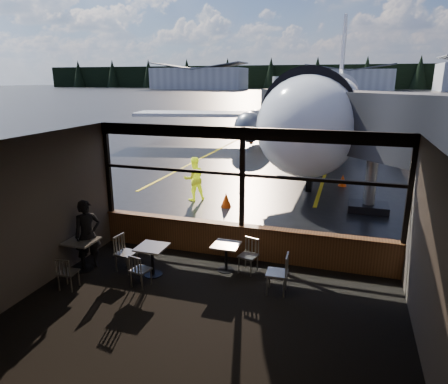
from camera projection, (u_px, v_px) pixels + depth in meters
The scene contains 33 objects.
ground_plane at pixel (344, 95), 120.94m from camera, with size 520.00×520.00×0.00m, color black.
carpet_floor at pixel (202, 318), 8.04m from camera, with size 8.00×6.00×0.01m, color black.
ceiling at pixel (200, 146), 7.09m from camera, with size 8.00×6.00×0.04m, color #38332D.
wall_left at pixel (30, 216), 8.73m from camera, with size 0.04×6.00×3.50m, color #4D453E.
wall_right at pixel (434, 266), 6.41m from camera, with size 0.04×6.00×3.50m, color #4D453E.
wall_back at pixel (113, 328), 4.82m from camera, with size 8.00×0.04×3.50m, color #4D453E.
window_sill at pixel (241, 242), 10.68m from camera, with size 8.00×0.28×0.90m, color brown.
window_header at pixel (243, 133), 9.89m from camera, with size 8.00×0.18×0.30m, color black.
mullion_left at pixel (108, 168), 11.34m from camera, with size 0.12×0.12×2.60m, color black.
mullion_centre at pixel (242, 178), 10.20m from camera, with size 0.12×0.12×2.60m, color black.
mullion_right at pixel (410, 191), 9.06m from camera, with size 0.12×0.12×2.60m, color black.
window_transom at pixel (242, 175), 10.17m from camera, with size 8.00×0.10×0.08m, color black.
airliner at pixel (333, 67), 26.62m from camera, with size 29.61×35.53×10.86m, color white, non-canonical shape.
jet_bridge at pixel (380, 150), 14.20m from camera, with size 8.35×10.20×4.45m, color #2A2A2C, non-canonical shape.
cafe_table_near at pixel (226, 257), 9.96m from camera, with size 0.65×0.65×0.71m, color #9C9890, non-canonical shape.
cafe_table_mid at pixel (152, 261), 9.72m from camera, with size 0.69×0.69×0.76m, color #AAA59C, non-canonical shape.
cafe_table_left at pixel (83, 255), 9.99m from camera, with size 0.73×0.73×0.80m, color #9F9C93, non-canonical shape.
chair_near_e at pixel (277, 273), 8.87m from camera, with size 0.53×0.53×0.96m, color #BBB6A9, non-canonical shape.
chair_near_n at pixel (248, 256), 9.84m from camera, with size 0.48×0.48×0.87m, color #B5B0A3, non-canonical shape.
chair_mid_s at pixel (141, 270), 9.17m from camera, with size 0.45×0.45×0.82m, color #AEA99D, non-canonical shape.
chair_mid_w at pixel (126, 254), 9.91m from camera, with size 0.51×0.51×0.94m, color #ABA69A, non-canonical shape.
chair_left_s at pixel (68, 273), 9.08m from camera, with size 0.44×0.44×0.81m, color #ADA89C, non-canonical shape.
passenger at pixel (88, 235), 9.98m from camera, with size 0.65×0.43×1.78m, color black.
ground_crew at pixel (194, 179), 15.75m from camera, with size 0.84×0.65×1.73m, color #BFF219.
cone_nose at pixel (343, 180), 17.95m from camera, with size 0.38×0.38×0.52m, color orange.
cone_wing at pixel (251, 139), 30.39m from camera, with size 0.38×0.38×0.52m, color #FF6408.
hangar_left at pixel (199, 78), 194.76m from camera, with size 45.00×18.00×11.00m, color silver, non-canonical shape.
hangar_mid at pixel (349, 79), 179.24m from camera, with size 38.00×15.00×10.00m, color silver, non-canonical shape.
fuel_tank_a at pixel (281, 83), 185.70m from camera, with size 8.00×8.00×6.00m, color silver.
fuel_tank_b at pixel (303, 83), 182.81m from camera, with size 8.00×8.00×6.00m, color silver.
fuel_tank_c at pixel (325, 83), 179.92m from camera, with size 8.00×8.00×6.00m, color silver.
treeline at pixel (349, 77), 201.91m from camera, with size 360.00×3.00×12.00m, color black.
cone_extra at pixel (226, 200), 14.97m from camera, with size 0.41×0.41×0.56m, color #FF5208.
Camera 1 is at (2.53, -9.59, 4.64)m, focal length 32.00 mm.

